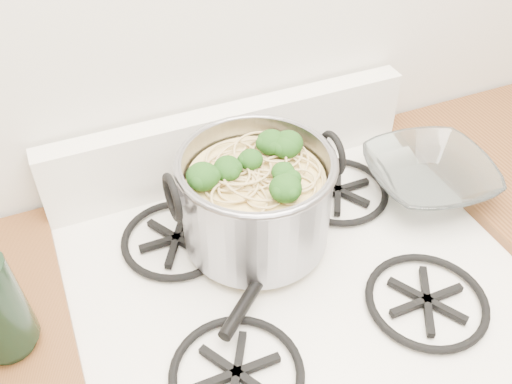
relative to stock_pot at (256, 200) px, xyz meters
The scene contains 3 objects.
stock_pot is the anchor object (origin of this frame).
spatula 0.10m from the stock_pot, 21.78° to the right, with size 0.29×0.31×0.02m, color black, non-canonical shape.
glass_bowl 0.37m from the stock_pot, ahead, with size 0.10×0.10×0.02m, color white.
Camera 1 is at (-0.32, 0.69, 1.68)m, focal length 40.00 mm.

